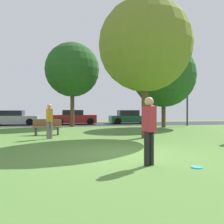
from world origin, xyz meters
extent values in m
plane|color=#547F38|center=(0.00, 0.00, 0.00)|extent=(44.00, 44.00, 0.00)
cube|color=#28282B|center=(0.00, 16.00, 0.00)|extent=(44.00, 6.40, 0.01)
cylinder|color=brown|center=(5.87, 10.65, 1.29)|extent=(0.33, 0.33, 2.57)
sphere|color=#23511E|center=(5.87, 10.65, 4.23)|extent=(5.15, 5.15, 5.15)
cylinder|color=brown|center=(-1.44, 12.75, 1.59)|extent=(0.34, 0.34, 3.17)
sphere|color=#23511E|center=(-1.44, 12.75, 4.82)|extent=(4.56, 4.56, 4.56)
cylinder|color=brown|center=(2.02, 4.04, 1.55)|extent=(0.34, 0.34, 3.11)
sphere|color=olive|center=(2.02, 4.04, 4.71)|extent=(4.72, 4.72, 4.72)
cylinder|color=black|center=(0.11, -1.72, 0.43)|extent=(0.14, 0.14, 0.86)
cylinder|color=black|center=(0.25, -1.65, 0.43)|extent=(0.14, 0.14, 0.86)
cube|color=#B72D38|center=(0.18, -1.68, 1.19)|extent=(0.33, 0.38, 0.65)
sphere|color=tan|center=(0.18, -1.68, 1.63)|extent=(0.23, 0.23, 0.23)
cylinder|color=slate|center=(-2.66, 4.58, 0.42)|extent=(0.14, 0.14, 0.85)
cylinder|color=slate|center=(-2.80, 4.51, 0.42)|extent=(0.14, 0.14, 0.85)
cube|color=orange|center=(-2.73, 4.54, 1.17)|extent=(0.33, 0.38, 0.64)
sphere|color=tan|center=(-2.73, 4.54, 1.60)|extent=(0.23, 0.23, 0.23)
cylinder|color=#2DB2E0|center=(1.25, -2.14, 0.01)|extent=(0.27, 0.27, 0.03)
cube|color=#B7B7BC|center=(-6.81, 16.12, 0.52)|extent=(4.43, 1.89, 0.73)
cube|color=black|center=(-7.03, 16.12, 1.13)|extent=(2.13, 1.66, 0.49)
cylinder|color=black|center=(-5.26, 17.06, 0.32)|extent=(0.64, 0.22, 0.64)
cylinder|color=black|center=(-5.26, 15.18, 0.32)|extent=(0.64, 0.22, 0.64)
cube|color=#B21E1E|center=(-1.12, 16.15, 0.54)|extent=(4.13, 1.84, 0.78)
cube|color=black|center=(-1.33, 16.15, 1.17)|extent=(1.98, 1.62, 0.48)
cylinder|color=black|center=(0.33, 17.07, 0.32)|extent=(0.64, 0.22, 0.64)
cylinder|color=black|center=(0.33, 15.22, 0.32)|extent=(0.64, 0.22, 0.64)
cylinder|color=black|center=(-2.57, 17.07, 0.32)|extent=(0.64, 0.22, 0.64)
cylinder|color=black|center=(-2.57, 15.22, 0.32)|extent=(0.64, 0.22, 0.64)
cube|color=#195633|center=(4.57, 16.30, 0.49)|extent=(4.23, 1.78, 0.68)
cube|color=black|center=(4.36, 16.30, 1.11)|extent=(2.03, 1.56, 0.57)
cylinder|color=black|center=(6.05, 17.18, 0.32)|extent=(0.64, 0.22, 0.64)
cylinder|color=black|center=(6.05, 15.41, 0.32)|extent=(0.64, 0.22, 0.64)
cylinder|color=black|center=(3.09, 17.18, 0.32)|extent=(0.64, 0.22, 0.64)
cylinder|color=black|center=(3.09, 15.41, 0.32)|extent=(0.64, 0.22, 0.64)
cube|color=brown|center=(-2.99, 6.31, 0.45)|extent=(1.60, 0.44, 0.06)
cube|color=brown|center=(-2.99, 6.51, 0.70)|extent=(1.60, 0.06, 0.40)
cube|color=#333338|center=(-2.39, 6.31, 0.23)|extent=(0.10, 0.40, 0.45)
cube|color=#333338|center=(-3.59, 6.31, 0.23)|extent=(0.10, 0.40, 0.45)
cylinder|color=#2D2D33|center=(8.82, 12.20, 2.25)|extent=(0.14, 0.14, 4.50)
camera|label=1|loc=(-1.87, -7.37, 1.42)|focal=37.66mm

